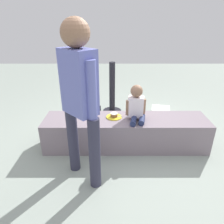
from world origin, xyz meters
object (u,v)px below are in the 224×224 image
object	(u,v)px
cake_plate	(114,116)
handbag_black_leather	(92,112)
adult_standing	(79,93)
water_bottle_far_side	(76,116)
cake_box_white	(160,111)
child_seated	(136,105)
water_bottle_near_gift	(138,113)
gift_bag	(136,123)
party_cup_red	(131,117)

from	to	relation	value
cake_plate	handbag_black_leather	world-z (taller)	cake_plate
adult_standing	cake_plate	distance (m)	0.97
water_bottle_far_side	cake_box_white	size ratio (longest dim) A/B	0.58
child_seated	water_bottle_far_side	xyz separation A→B (m)	(-0.98, 0.81, -0.56)
water_bottle_far_side	water_bottle_near_gift	bearing A→B (deg)	7.96
gift_bag	party_cup_red	world-z (taller)	gift_bag
child_seated	cake_box_white	xyz separation A→B (m)	(0.62, 1.10, -0.58)
handbag_black_leather	cake_box_white	bearing A→B (deg)	9.32
child_seated	cake_box_white	size ratio (longest dim) A/B	1.44
child_seated	party_cup_red	distance (m)	1.03
adult_standing	party_cup_red	world-z (taller)	adult_standing
water_bottle_far_side	handbag_black_leather	size ratio (longest dim) A/B	0.53
adult_standing	water_bottle_far_side	world-z (taller)	adult_standing
adult_standing	cake_box_white	xyz separation A→B (m)	(1.26, 1.72, -0.97)
child_seated	gift_bag	distance (m)	0.72
water_bottle_near_gift	gift_bag	bearing A→B (deg)	-100.24
water_bottle_far_side	party_cup_red	distance (m)	1.00
cake_plate	water_bottle_near_gift	world-z (taller)	cake_plate
cake_plate	cake_box_white	xyz separation A→B (m)	(0.92, 1.03, -0.39)
cake_box_white	handbag_black_leather	bearing A→B (deg)	-170.68
water_bottle_near_gift	water_bottle_far_side	distance (m)	1.15
child_seated	adult_standing	size ratio (longest dim) A/B	0.28
cake_box_white	cake_plate	bearing A→B (deg)	-131.58
cake_box_white	gift_bag	bearing A→B (deg)	-131.98
cake_plate	gift_bag	world-z (taller)	cake_plate
child_seated	handbag_black_leather	xyz separation A→B (m)	(-0.69, 0.88, -0.51)
handbag_black_leather	water_bottle_far_side	bearing A→B (deg)	-166.92
gift_bag	water_bottle_near_gift	distance (m)	0.49
gift_bag	party_cup_red	distance (m)	0.36
child_seated	gift_bag	bearing A→B (deg)	81.77
party_cup_red	water_bottle_near_gift	bearing A→B (deg)	43.29
adult_standing	gift_bag	bearing A→B (deg)	57.26
cake_plate	party_cup_red	world-z (taller)	cake_plate
adult_standing	cake_box_white	distance (m)	2.35
adult_standing	cake_box_white	world-z (taller)	adult_standing
adult_standing	gift_bag	xyz separation A→B (m)	(0.72, 1.11, -0.91)
adult_standing	cake_plate	bearing A→B (deg)	63.26
water_bottle_far_side	cake_box_white	xyz separation A→B (m)	(1.60, 0.28, -0.02)
adult_standing	handbag_black_leather	xyz separation A→B (m)	(-0.05, 1.51, -0.90)
water_bottle_near_gift	cake_box_white	distance (m)	0.48
cake_plate	handbag_black_leather	size ratio (longest dim) A/B	0.61
gift_bag	water_bottle_far_side	size ratio (longest dim) A/B	1.49
party_cup_red	handbag_black_leather	distance (m)	0.72
water_bottle_near_gift	handbag_black_leather	size ratio (longest dim) A/B	0.50
party_cup_red	gift_bag	bearing A→B (deg)	-81.52
water_bottle_near_gift	party_cup_red	xyz separation A→B (m)	(-0.14, -0.13, -0.03)
adult_standing	cake_plate	world-z (taller)	adult_standing
water_bottle_near_gift	adult_standing	bearing A→B (deg)	-116.69
child_seated	adult_standing	xyz separation A→B (m)	(-0.65, -0.63, 0.39)
gift_bag	handbag_black_leather	bearing A→B (deg)	152.76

